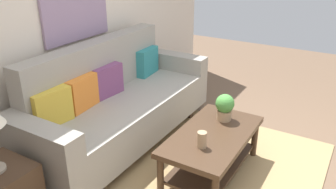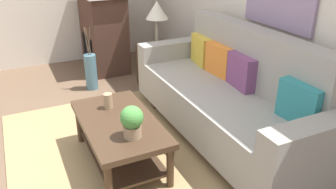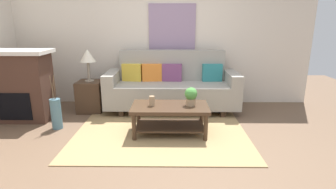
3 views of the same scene
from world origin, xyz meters
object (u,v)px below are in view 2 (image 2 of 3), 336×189
at_px(throw_pillow_mustard, 202,50).
at_px(table_lamp, 157,12).
at_px(throw_pillow_plum, 242,72).
at_px(coffee_table, 120,132).
at_px(fireplace, 103,30).
at_px(floor_vase, 91,72).
at_px(tabletop_vase, 108,101).
at_px(throw_pillow_teal, 300,103).
at_px(couch, 229,98).
at_px(side_table, 158,66).
at_px(throw_pillow_orange, 220,60).
at_px(potted_plant_tabletop, 132,121).

xyz_separation_m(throw_pillow_mustard, table_lamp, (-0.73, -0.23, 0.31)).
height_order(throw_pillow_plum, coffee_table, throw_pillow_plum).
distance_m(fireplace, floor_vase, 0.88).
relative_size(throw_pillow_mustard, throw_pillow_plum, 1.00).
bearing_deg(table_lamp, tabletop_vase, -40.39).
distance_m(throw_pillow_plum, throw_pillow_teal, 0.74).
distance_m(couch, throw_pillow_teal, 0.79).
distance_m(couch, floor_vase, 2.00).
xyz_separation_m(throw_pillow_plum, throw_pillow_teal, (0.74, 0.00, 0.00)).
relative_size(side_table, floor_vase, 1.19).
relative_size(couch, table_lamp, 4.13).
xyz_separation_m(throw_pillow_orange, fireplace, (-2.10, -0.66, -0.09)).
xyz_separation_m(potted_plant_tabletop, floor_vase, (-2.03, 0.16, -0.34)).
relative_size(couch, side_table, 4.20).
bearing_deg(throw_pillow_orange, couch, -18.58).
bearing_deg(throw_pillow_plum, throw_pillow_orange, 180.00).
distance_m(tabletop_vase, floor_vase, 1.51).
height_order(throw_pillow_mustard, throw_pillow_plum, same).
height_order(throw_pillow_plum, table_lamp, table_lamp).
distance_m(throw_pillow_orange, fireplace, 2.21).
relative_size(throw_pillow_teal, fireplace, 0.31).
height_order(table_lamp, fireplace, fireplace).
height_order(couch, throw_pillow_orange, couch).
distance_m(couch, throw_pillow_mustard, 0.79).
relative_size(throw_pillow_plum, side_table, 0.64).
xyz_separation_m(potted_plant_tabletop, fireplace, (-2.74, 0.55, 0.02)).
bearing_deg(fireplace, floor_vase, -29.01).
relative_size(coffee_table, tabletop_vase, 7.74).
distance_m(throw_pillow_plum, tabletop_vase, 1.28).
bearing_deg(table_lamp, throw_pillow_teal, 5.80).
bearing_deg(throw_pillow_mustard, table_lamp, -162.94).
xyz_separation_m(throw_pillow_orange, floor_vase, (-1.39, -1.05, -0.45)).
distance_m(tabletop_vase, side_table, 1.58).
height_order(throw_pillow_plum, tabletop_vase, throw_pillow_plum).
distance_m(throw_pillow_teal, tabletop_vase, 1.62).
height_order(throw_pillow_orange, table_lamp, table_lamp).
height_order(throw_pillow_mustard, potted_plant_tabletop, throw_pillow_mustard).
bearing_deg(potted_plant_tabletop, throw_pillow_orange, 117.86).
xyz_separation_m(coffee_table, tabletop_vase, (-0.26, -0.01, 0.19)).
relative_size(table_lamp, fireplace, 0.49).
height_order(tabletop_vase, side_table, tabletop_vase).
bearing_deg(side_table, throw_pillow_mustard, 17.06).
relative_size(throw_pillow_orange, throw_pillow_plum, 1.00).
height_order(throw_pillow_orange, side_table, throw_pillow_orange).
xyz_separation_m(table_lamp, floor_vase, (-0.29, -0.83, -0.76)).
distance_m(potted_plant_tabletop, fireplace, 2.80).
bearing_deg(throw_pillow_plum, throw_pillow_mustard, 180.00).
xyz_separation_m(throw_pillow_orange, potted_plant_tabletop, (0.64, -1.21, -0.11)).
xyz_separation_m(couch, tabletop_vase, (-0.29, -1.11, 0.07)).
distance_m(potted_plant_tabletop, side_table, 2.02).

